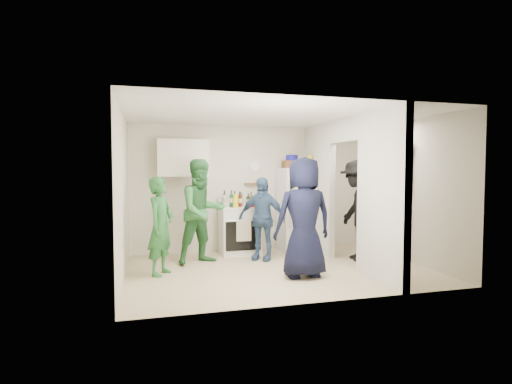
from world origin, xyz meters
TOP-DOWN VIEW (x-y plane):
  - floor at (0.00, 0.00)m, footprint 4.80×4.80m
  - wall_back at (0.00, 1.70)m, footprint 4.80×0.00m
  - wall_front at (0.00, -1.70)m, footprint 4.80×0.00m
  - wall_left at (-2.40, 0.00)m, footprint 0.00×3.40m
  - wall_right at (2.40, 0.00)m, footprint 0.00×3.40m
  - ceiling at (0.00, 0.00)m, footprint 4.80×4.80m
  - partition_pier_back at (1.20, 1.10)m, footprint 0.12×1.20m
  - partition_pier_front at (1.20, -1.10)m, footprint 0.12×1.20m
  - partition_header at (1.20, 0.00)m, footprint 0.12×1.00m
  - stove at (-0.34, 1.37)m, footprint 0.77×0.64m
  - upper_cabinet at (-1.40, 1.52)m, footprint 0.95×0.34m
  - fridge at (0.84, 1.34)m, footprint 0.69×0.67m
  - wicker_basket at (0.74, 1.39)m, footprint 0.35×0.25m
  - blue_bowl at (0.74, 1.39)m, footprint 0.24×0.24m
  - yellow_cup_stack_top at (1.06, 1.24)m, footprint 0.09×0.09m
  - wall_clock at (0.05, 1.68)m, footprint 0.22×0.02m
  - spice_shelf at (0.00, 1.65)m, footprint 0.35×0.08m
  - nook_window at (2.38, 0.20)m, footprint 0.03×0.70m
  - nook_window_frame at (2.36, 0.20)m, footprint 0.04×0.76m
  - nook_valance at (2.34, 0.20)m, footprint 0.04×0.82m
  - yellow_cup_stack_stove at (-0.46, 1.15)m, footprint 0.09×0.09m
  - red_cup at (-0.12, 1.17)m, footprint 0.09×0.09m
  - person_green_left at (-1.86, 0.15)m, footprint 0.59×0.66m
  - person_green_center at (-1.14, 0.78)m, footprint 1.06×0.95m
  - person_denim at (-0.07, 0.75)m, footprint 0.93×0.81m
  - person_navy at (0.22, -0.55)m, footprint 0.89×0.58m
  - person_nook at (1.60, 0.29)m, footprint 0.86×1.27m
  - bottle_a at (-0.64, 1.50)m, footprint 0.06×0.06m
  - bottle_b at (-0.52, 1.28)m, footprint 0.06×0.06m
  - bottle_c at (-0.40, 1.53)m, footprint 0.07×0.07m
  - bottle_d at (-0.33, 1.32)m, footprint 0.06×0.06m
  - bottle_e at (-0.24, 1.56)m, footprint 0.06×0.06m
  - bottle_f at (-0.16, 1.37)m, footprint 0.07×0.07m
  - bottle_g at (-0.07, 1.51)m, footprint 0.06×0.06m
  - bottle_h at (-0.65, 1.26)m, footprint 0.08×0.08m
  - bottle_i at (-0.31, 1.48)m, footprint 0.07×0.07m

SIDE VIEW (x-z plane):
  - floor at x=0.00m, z-range 0.00..0.00m
  - stove at x=-0.34m, z-range 0.00..0.92m
  - person_denim at x=-0.07m, z-range 0.00..1.50m
  - person_green_left at x=-1.86m, z-range 0.00..1.52m
  - fridge at x=0.84m, z-range 0.00..1.66m
  - person_green_center at x=-1.14m, z-range 0.00..1.81m
  - person_nook at x=1.60m, z-range 0.00..1.81m
  - person_navy at x=0.22m, z-range 0.00..1.82m
  - red_cup at x=-0.12m, z-range 0.92..1.04m
  - bottle_a at x=-0.64m, z-range 0.92..1.17m
  - bottle_e at x=-0.24m, z-range 0.92..1.17m
  - yellow_cup_stack_stove at x=-0.46m, z-range 0.92..1.17m
  - bottle_f at x=-0.16m, z-range 0.92..1.18m
  - bottle_g at x=-0.07m, z-range 0.92..1.19m
  - bottle_i at x=-0.31m, z-range 0.92..1.20m
  - bottle_d at x=-0.33m, z-range 0.92..1.21m
  - bottle_c at x=-0.40m, z-range 0.92..1.21m
  - bottle_h at x=-0.65m, z-range 0.92..1.24m
  - bottle_b at x=-0.52m, z-range 0.92..1.24m
  - wall_back at x=0.00m, z-range -1.15..3.65m
  - wall_front at x=0.00m, z-range -1.15..3.65m
  - wall_left at x=-2.40m, z-range -0.45..2.95m
  - wall_right at x=2.40m, z-range -0.45..2.95m
  - partition_pier_back at x=1.20m, z-range 0.00..2.50m
  - partition_pier_front at x=1.20m, z-range 0.00..2.50m
  - spice_shelf at x=0.00m, z-range 1.34..1.36m
  - nook_window at x=2.38m, z-range 1.25..2.05m
  - nook_window_frame at x=2.36m, z-range 1.22..2.08m
  - wall_clock at x=0.05m, z-range 1.59..1.81m
  - wicker_basket at x=0.74m, z-range 1.66..1.81m
  - yellow_cup_stack_top at x=1.06m, z-range 1.66..1.91m
  - upper_cabinet at x=-1.40m, z-range 1.50..2.20m
  - blue_bowl at x=0.74m, z-range 1.81..1.92m
  - nook_valance at x=2.34m, z-range 1.91..2.09m
  - partition_header at x=1.20m, z-range 2.10..2.50m
  - ceiling at x=0.00m, z-range 2.50..2.50m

